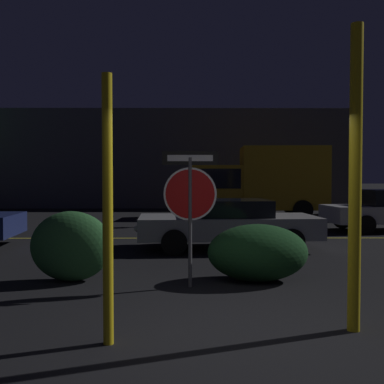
# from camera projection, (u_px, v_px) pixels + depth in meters

# --- Properties ---
(ground_plane) EXTENTS (260.00, 260.00, 0.00)m
(ground_plane) POSITION_uv_depth(u_px,v_px,m) (236.00, 333.00, 4.89)
(ground_plane) COLOR black
(road_center_stripe) EXTENTS (37.77, 0.12, 0.01)m
(road_center_stripe) POSITION_uv_depth(u_px,v_px,m) (207.00, 238.00, 12.56)
(road_center_stripe) COLOR gold
(road_center_stripe) RESTS_ON ground_plane
(stop_sign) EXTENTS (0.89, 0.06, 2.20)m
(stop_sign) POSITION_uv_depth(u_px,v_px,m) (190.00, 193.00, 6.88)
(stop_sign) COLOR #4C4C51
(stop_sign) RESTS_ON ground_plane
(yellow_pole_left) EXTENTS (0.11, 0.11, 2.87)m
(yellow_pole_left) POSITION_uv_depth(u_px,v_px,m) (108.00, 210.00, 4.51)
(yellow_pole_left) COLOR yellow
(yellow_pole_left) RESTS_ON ground_plane
(yellow_pole_right) EXTENTS (0.14, 0.14, 3.52)m
(yellow_pole_right) POSITION_uv_depth(u_px,v_px,m) (355.00, 179.00, 4.90)
(yellow_pole_right) COLOR yellow
(yellow_pole_right) RESTS_ON ground_plane
(hedge_bush_1) EXTENTS (1.39, 0.71, 1.20)m
(hedge_bush_1) POSITION_uv_depth(u_px,v_px,m) (71.00, 246.00, 7.30)
(hedge_bush_1) COLOR #2D6633
(hedge_bush_1) RESTS_ON ground_plane
(hedge_bush_2) EXTENTS (1.72, 1.11, 0.98)m
(hedge_bush_2) POSITION_uv_depth(u_px,v_px,m) (258.00, 253.00, 7.32)
(hedge_bush_2) COLOR #19421E
(hedge_bush_2) RESTS_ON ground_plane
(passing_car_2) EXTENTS (4.57, 2.14, 1.23)m
(passing_car_2) POSITION_uv_depth(u_px,v_px,m) (229.00, 223.00, 10.68)
(passing_car_2) COLOR #9E9EA3
(passing_car_2) RESTS_ON ground_plane
(delivery_truck) EXTENTS (6.00, 2.61, 3.14)m
(delivery_truck) POSITION_uv_depth(u_px,v_px,m) (259.00, 181.00, 19.07)
(delivery_truck) COLOR gold
(delivery_truck) RESTS_ON ground_plane
(street_lamp) EXTENTS (0.44, 0.44, 7.34)m
(street_lamp) POSITION_uv_depth(u_px,v_px,m) (357.00, 112.00, 18.35)
(street_lamp) COLOR #4C4C51
(street_lamp) RESTS_ON ground_plane
(building_backdrop) EXTENTS (24.18, 4.27, 5.81)m
(building_backdrop) POSITION_uv_depth(u_px,v_px,m) (156.00, 160.00, 26.82)
(building_backdrop) COLOR #4C4C56
(building_backdrop) RESTS_ON ground_plane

